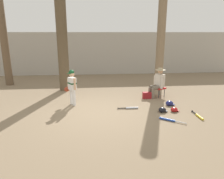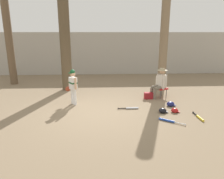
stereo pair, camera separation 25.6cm
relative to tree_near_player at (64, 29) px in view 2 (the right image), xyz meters
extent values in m
plane|color=#7F6B51|center=(1.49, -3.02, -2.73)|extent=(60.00, 60.00, 0.00)
cube|color=#ADA89E|center=(1.49, 3.79, -1.43)|extent=(18.00, 0.36, 2.60)
cylinder|color=brown|center=(0.00, 0.00, 0.25)|extent=(0.47, 0.47, 5.96)
cone|color=brown|center=(0.00, 0.00, -2.73)|extent=(0.66, 0.66, 0.28)
cylinder|color=#7F6B51|center=(4.53, 0.30, -0.43)|extent=(0.39, 0.39, 4.59)
cone|color=#7F6B51|center=(4.53, 0.30, -2.73)|extent=(0.57, 0.57, 0.23)
cylinder|color=white|center=(0.61, -2.24, -2.44)|extent=(0.12, 0.12, 0.58)
cylinder|color=white|center=(0.51, -2.09, -2.44)|extent=(0.12, 0.12, 0.58)
cube|color=white|center=(0.56, -2.16, -1.93)|extent=(0.33, 0.36, 0.44)
cube|color=#144723|center=(0.56, -2.16, -1.91)|extent=(0.34, 0.37, 0.05)
sphere|color=tan|center=(0.56, -2.16, -1.58)|extent=(0.20, 0.20, 0.20)
sphere|color=#144723|center=(0.56, -2.16, -1.52)|extent=(0.19, 0.19, 0.19)
cube|color=#144723|center=(0.48, -2.21, -1.54)|extent=(0.16, 0.17, 0.02)
cylinder|color=tan|center=(0.67, -2.37, -1.89)|extent=(0.11, 0.11, 0.42)
cylinder|color=tan|center=(0.41, -2.01, -2.01)|extent=(0.11, 0.11, 0.40)
ellipsoid|color=#933823|center=(0.35, -2.02, -2.17)|extent=(0.25, 0.22, 0.18)
cube|color=red|center=(4.03, -1.45, -2.35)|extent=(0.52, 0.52, 0.06)
cylinder|color=#333338|center=(3.95, -1.65, -2.54)|extent=(0.02, 0.02, 0.38)
cylinder|color=#333338|center=(3.83, -1.37, -2.54)|extent=(0.02, 0.02, 0.38)
cylinder|color=#333338|center=(4.22, -1.53, -2.54)|extent=(0.02, 0.02, 0.38)
cylinder|color=#333338|center=(4.11, -1.26, -2.54)|extent=(0.02, 0.02, 0.38)
cylinder|color=#6B6051|center=(3.69, -1.69, -2.51)|extent=(0.13, 0.13, 0.43)
cylinder|color=#6B6051|center=(3.62, -1.51, -2.51)|extent=(0.13, 0.13, 0.43)
cylinder|color=#6B6051|center=(3.88, -1.62, -2.30)|extent=(0.43, 0.29, 0.15)
cylinder|color=#6B6051|center=(3.80, -1.43, -2.30)|extent=(0.43, 0.29, 0.15)
cube|color=beige|center=(4.03, -1.45, -2.04)|extent=(0.36, 0.42, 0.52)
cylinder|color=beige|center=(4.04, -1.68, -2.10)|extent=(0.12, 0.12, 0.46)
cylinder|color=beige|center=(3.87, -1.28, -2.10)|extent=(0.12, 0.12, 0.46)
sphere|color=tan|center=(4.03, -1.45, -1.64)|extent=(0.22, 0.22, 0.22)
cylinder|color=tan|center=(4.03, -1.45, -1.61)|extent=(0.40, 0.40, 0.02)
cylinder|color=tan|center=(4.03, -1.45, -1.57)|extent=(0.20, 0.20, 0.09)
cube|color=maroon|center=(3.47, -1.65, -2.60)|extent=(0.34, 0.18, 0.26)
cylinder|color=brown|center=(-2.95, 1.26, -0.47)|extent=(0.37, 0.37, 4.53)
cone|color=brown|center=(-2.95, 1.26, -2.73)|extent=(0.52, 0.52, 0.22)
cylinder|color=yellow|center=(4.61, -3.78, -2.70)|extent=(0.07, 0.42, 0.07)
cylinder|color=black|center=(4.60, -3.42, -2.70)|extent=(0.04, 0.28, 0.03)
cylinder|color=black|center=(4.60, -3.28, -2.70)|extent=(0.06, 0.02, 0.06)
cylinder|color=#B7BCC6|center=(2.65, -2.78, -2.70)|extent=(0.43, 0.07, 0.07)
cylinder|color=black|center=(2.29, -2.79, -2.70)|extent=(0.29, 0.03, 0.03)
cylinder|color=black|center=(2.15, -2.79, -2.70)|extent=(0.02, 0.06, 0.06)
cylinder|color=#2347AD|center=(3.53, -3.88, -2.70)|extent=(0.42, 0.34, 0.07)
cylinder|color=silver|center=(3.85, -4.12, -2.70)|extent=(0.27, 0.22, 0.03)
cylinder|color=silver|center=(3.98, -4.21, -2.70)|extent=(0.05, 0.06, 0.06)
ellipsoid|color=navy|center=(4.08, -2.56, -2.65)|extent=(0.27, 0.25, 0.19)
cube|color=navy|center=(4.21, -2.56, -2.69)|extent=(0.11, 0.14, 0.02)
ellipsoid|color=black|center=(3.60, -3.19, -2.65)|extent=(0.26, 0.23, 0.17)
cube|color=black|center=(3.73, -3.19, -2.69)|extent=(0.10, 0.13, 0.02)
ellipsoid|color=#A81919|center=(4.02, -3.17, -2.66)|extent=(0.24, 0.21, 0.16)
cube|color=#A81919|center=(4.13, -3.17, -2.70)|extent=(0.10, 0.12, 0.02)
camera|label=1|loc=(1.35, -9.61, -0.15)|focal=33.67mm
camera|label=2|loc=(1.60, -9.62, -0.15)|focal=33.67mm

